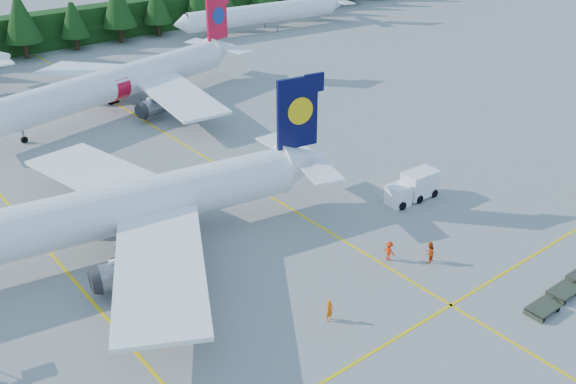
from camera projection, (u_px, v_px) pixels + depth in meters
ground at (333, 297)px, 46.93m from camera, size 320.00×320.00×0.00m
taxi_stripe_a at (45, 247)px, 53.03m from camera, size 0.25×120.00×0.01m
taxi_stripe_b at (243, 180)px, 64.12m from camera, size 0.25×120.00×0.01m
taxi_stripe_cross at (393, 340)px, 42.77m from camera, size 80.00×0.25×0.01m
airliner_navy at (76, 220)px, 49.77m from camera, size 41.27×33.69×12.08m
airliner_red at (110, 86)px, 79.57m from camera, size 40.08×32.61×11.82m
airliner_far_right at (258, 14)px, 118.11m from camera, size 35.86×7.23×10.44m
service_truck at (412, 187)px, 59.92m from camera, size 5.44×2.16×2.59m
crew_a at (330, 310)px, 44.24m from camera, size 0.65×0.48×1.65m
crew_b at (429, 252)px, 50.66m from camera, size 1.04×0.91×1.79m
crew_c at (389, 251)px, 50.99m from camera, size 0.52×0.72×1.64m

